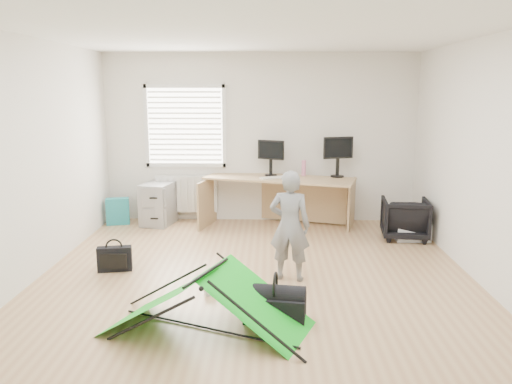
{
  "coord_description": "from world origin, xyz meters",
  "views": [
    {
      "loc": [
        0.15,
        -5.3,
        2.12
      ],
      "look_at": [
        0.0,
        0.4,
        0.95
      ],
      "focal_mm": 35.0,
      "sensor_mm": 36.0,
      "label": 1
    }
  ],
  "objects_px": {
    "storage_crate": "(412,231)",
    "laptop_bag": "(115,259)",
    "office_chair": "(405,219)",
    "monitor_left": "(271,163)",
    "thermos": "(304,168)",
    "monitor_right": "(338,162)",
    "kite": "(207,301)",
    "desk": "(279,202)",
    "duffel_bag": "(275,308)",
    "person": "(290,226)",
    "filing_cabinet": "(158,204)"
  },
  "relations": [
    {
      "from": "storage_crate",
      "to": "laptop_bag",
      "type": "relative_size",
      "value": 1.2
    },
    {
      "from": "office_chair",
      "to": "storage_crate",
      "type": "xyz_separation_m",
      "value": [
        0.09,
        -0.06,
        -0.16
      ]
    },
    {
      "from": "monitor_left",
      "to": "thermos",
      "type": "distance_m",
      "value": 0.53
    },
    {
      "from": "monitor_right",
      "to": "kite",
      "type": "bearing_deg",
      "value": -131.46
    },
    {
      "from": "monitor_left",
      "to": "thermos",
      "type": "height_order",
      "value": "monitor_left"
    },
    {
      "from": "desk",
      "to": "storage_crate",
      "type": "xyz_separation_m",
      "value": [
        1.9,
        -0.66,
        -0.26
      ]
    },
    {
      "from": "monitor_right",
      "to": "laptop_bag",
      "type": "xyz_separation_m",
      "value": [
        -2.9,
        -2.13,
        -0.87
      ]
    },
    {
      "from": "storage_crate",
      "to": "duffel_bag",
      "type": "bearing_deg",
      "value": -127.22
    },
    {
      "from": "desk",
      "to": "laptop_bag",
      "type": "relative_size",
      "value": 5.8
    },
    {
      "from": "person",
      "to": "laptop_bag",
      "type": "relative_size",
      "value": 3.18
    },
    {
      "from": "thermos",
      "to": "kite",
      "type": "bearing_deg",
      "value": -106.44
    },
    {
      "from": "office_chair",
      "to": "monitor_left",
      "type": "bearing_deg",
      "value": -14.65
    },
    {
      "from": "monitor_right",
      "to": "monitor_left",
      "type": "bearing_deg",
      "value": 158.56
    },
    {
      "from": "thermos",
      "to": "storage_crate",
      "type": "bearing_deg",
      "value": -29.71
    },
    {
      "from": "thermos",
      "to": "person",
      "type": "relative_size",
      "value": 0.19
    },
    {
      "from": "thermos",
      "to": "kite",
      "type": "distance_m",
      "value": 3.91
    },
    {
      "from": "desk",
      "to": "person",
      "type": "bearing_deg",
      "value": -71.92
    },
    {
      "from": "filing_cabinet",
      "to": "laptop_bag",
      "type": "xyz_separation_m",
      "value": [
        -0.06,
        -2.12,
        -0.19
      ]
    },
    {
      "from": "monitor_left",
      "to": "storage_crate",
      "type": "xyz_separation_m",
      "value": [
        2.04,
        -0.83,
        -0.86
      ]
    },
    {
      "from": "thermos",
      "to": "storage_crate",
      "type": "height_order",
      "value": "thermos"
    },
    {
      "from": "thermos",
      "to": "laptop_bag",
      "type": "bearing_deg",
      "value": -136.81
    },
    {
      "from": "person",
      "to": "monitor_right",
      "type": "bearing_deg",
      "value": -98.55
    },
    {
      "from": "desk",
      "to": "duffel_bag",
      "type": "distance_m",
      "value": 3.31
    },
    {
      "from": "monitor_left",
      "to": "office_chair",
      "type": "height_order",
      "value": "monitor_left"
    },
    {
      "from": "monitor_left",
      "to": "laptop_bag",
      "type": "relative_size",
      "value": 1.09
    },
    {
      "from": "filing_cabinet",
      "to": "monitor_right",
      "type": "bearing_deg",
      "value": 12.68
    },
    {
      "from": "desk",
      "to": "kite",
      "type": "xyz_separation_m",
      "value": [
        -0.7,
        -3.5,
        -0.12
      ]
    },
    {
      "from": "thermos",
      "to": "person",
      "type": "bearing_deg",
      "value": -97.33
    },
    {
      "from": "person",
      "to": "kite",
      "type": "xyz_separation_m",
      "value": [
        -0.78,
        -1.25,
        -0.36
      ]
    },
    {
      "from": "monitor_left",
      "to": "kite",
      "type": "relative_size",
      "value": 0.25
    },
    {
      "from": "office_chair",
      "to": "kite",
      "type": "xyz_separation_m",
      "value": [
        -2.51,
        -2.89,
        -0.02
      ]
    },
    {
      "from": "laptop_bag",
      "to": "duffel_bag",
      "type": "distance_m",
      "value": 2.28
    },
    {
      "from": "office_chair",
      "to": "laptop_bag",
      "type": "height_order",
      "value": "office_chair"
    },
    {
      "from": "storage_crate",
      "to": "laptop_bag",
      "type": "distance_m",
      "value": 4.13
    },
    {
      "from": "monitor_left",
      "to": "person",
      "type": "height_order",
      "value": "person"
    },
    {
      "from": "monitor_right",
      "to": "laptop_bag",
      "type": "height_order",
      "value": "monitor_right"
    },
    {
      "from": "storage_crate",
      "to": "duffel_bag",
      "type": "distance_m",
      "value": 3.3
    },
    {
      "from": "monitor_right",
      "to": "kite",
      "type": "height_order",
      "value": "monitor_right"
    },
    {
      "from": "thermos",
      "to": "duffel_bag",
      "type": "bearing_deg",
      "value": -97.91
    },
    {
      "from": "monitor_right",
      "to": "storage_crate",
      "type": "bearing_deg",
      "value": -54.41
    },
    {
      "from": "office_chair",
      "to": "laptop_bag",
      "type": "distance_m",
      "value": 4.06
    },
    {
      "from": "monitor_left",
      "to": "laptop_bag",
      "type": "bearing_deg",
      "value": -106.27
    },
    {
      "from": "storage_crate",
      "to": "duffel_bag",
      "type": "height_order",
      "value": "storage_crate"
    },
    {
      "from": "monitor_left",
      "to": "duffel_bag",
      "type": "relative_size",
      "value": 0.77
    },
    {
      "from": "monitor_right",
      "to": "duffel_bag",
      "type": "relative_size",
      "value": 0.85
    },
    {
      "from": "filing_cabinet",
      "to": "storage_crate",
      "type": "relative_size",
      "value": 1.41
    },
    {
      "from": "person",
      "to": "storage_crate",
      "type": "distance_m",
      "value": 2.46
    },
    {
      "from": "office_chair",
      "to": "duffel_bag",
      "type": "distance_m",
      "value": 3.3
    },
    {
      "from": "desk",
      "to": "person",
      "type": "relative_size",
      "value": 1.82
    },
    {
      "from": "desk",
      "to": "storage_crate",
      "type": "height_order",
      "value": "desk"
    }
  ]
}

